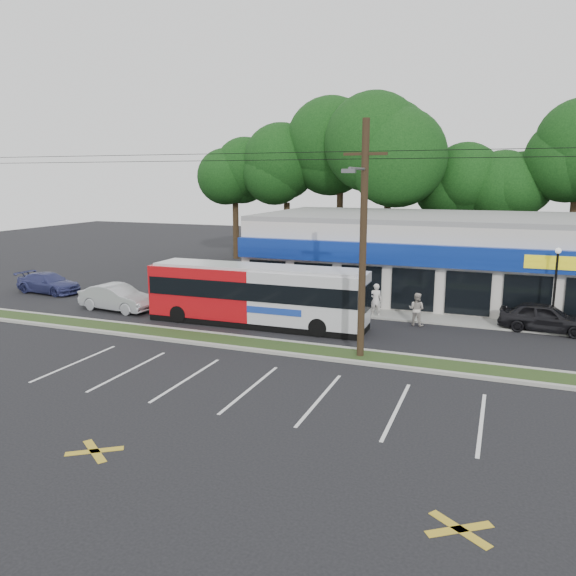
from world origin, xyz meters
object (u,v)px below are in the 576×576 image
at_px(utility_pole, 359,233).
at_px(car_blue, 49,283).
at_px(metrobus, 257,294).
at_px(car_dark, 545,317).
at_px(pedestrian_a, 376,300).
at_px(lamp_post, 556,279).
at_px(pedestrian_b, 416,309).
at_px(car_silver, 117,298).

height_order(utility_pole, car_blue, utility_pole).
relative_size(metrobus, car_dark, 2.70).
bearing_deg(pedestrian_a, lamp_post, 165.46).
bearing_deg(metrobus, lamp_post, 15.65).
bearing_deg(pedestrian_b, car_blue, 13.74).
relative_size(car_dark, pedestrian_a, 2.31).
distance_m(metrobus, pedestrian_b, 8.44).
height_order(car_dark, car_blue, car_dark).
distance_m(utility_pole, lamp_post, 11.67).
bearing_deg(pedestrian_a, metrobus, 19.68).
bearing_deg(car_silver, pedestrian_a, -68.74).
bearing_deg(car_silver, pedestrian_b, -74.55).
bearing_deg(pedestrian_b, pedestrian_a, -12.02).
bearing_deg(utility_pole, pedestrian_a, 96.27).
distance_m(utility_pole, car_silver, 16.35).
bearing_deg(pedestrian_a, car_blue, -12.55).
height_order(utility_pole, pedestrian_a, utility_pole).
relative_size(lamp_post, car_blue, 0.90).
height_order(utility_pole, car_dark, utility_pole).
bearing_deg(metrobus, car_blue, 170.50).
distance_m(metrobus, pedestrian_a, 6.82).
bearing_deg(utility_pole, lamp_post, 43.95).
height_order(pedestrian_a, pedestrian_b, pedestrian_a).
relative_size(car_blue, pedestrian_b, 2.69).
xyz_separation_m(utility_pole, car_blue, (-22.83, 6.07, -4.73)).
relative_size(metrobus, car_blue, 2.50).
height_order(utility_pole, lamp_post, utility_pole).
bearing_deg(lamp_post, pedestrian_b, -167.81).
bearing_deg(utility_pole, car_silver, 166.94).
bearing_deg(car_blue, pedestrian_b, -84.98).
bearing_deg(car_blue, utility_pole, -100.77).
xyz_separation_m(car_dark, car_blue, (-30.63, -1.50, -0.06)).
bearing_deg(metrobus, pedestrian_a, 35.24).
bearing_deg(lamp_post, utility_pole, -136.05).
xyz_separation_m(metrobus, car_blue, (-16.51, 2.50, -0.99)).
xyz_separation_m(utility_pole, car_silver, (-15.27, 3.54, -4.65)).
relative_size(car_dark, car_blue, 0.93).
distance_m(lamp_post, car_blue, 31.11).
xyz_separation_m(lamp_post, pedestrian_a, (-9.00, -0.30, -1.73)).
height_order(metrobus, pedestrian_b, metrobus).
bearing_deg(pedestrian_b, car_silver, 22.66).
xyz_separation_m(car_dark, pedestrian_a, (-8.64, 0.00, 0.20)).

